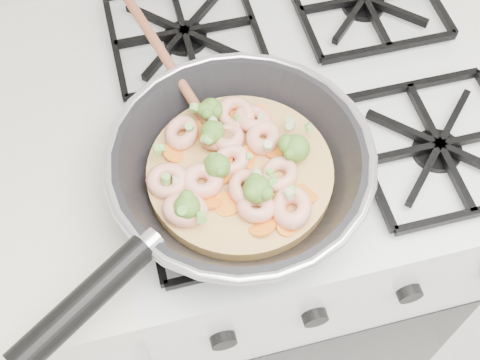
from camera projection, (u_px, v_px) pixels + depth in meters
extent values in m
cube|color=silver|center=(285.00, 230.00, 1.34)|extent=(0.60, 0.60, 0.90)
cube|color=black|center=(304.00, 88.00, 0.95)|extent=(0.56, 0.56, 0.02)
torus|color=silver|center=(240.00, 156.00, 0.79)|extent=(0.34, 0.34, 0.01)
cylinder|color=black|center=(82.00, 304.00, 0.69)|extent=(0.17, 0.13, 0.04)
cylinder|color=tan|center=(240.00, 173.00, 0.83)|extent=(0.24, 0.24, 0.02)
ellipsoid|color=#985437|center=(220.00, 138.00, 0.83)|extent=(0.05, 0.06, 0.02)
cylinder|color=#985437|center=(161.00, 51.00, 0.88)|extent=(0.10, 0.27, 0.08)
torus|color=#F4AE90|center=(245.00, 187.00, 0.79)|extent=(0.07, 0.07, 0.03)
torus|color=#F4AE90|center=(280.00, 174.00, 0.80)|extent=(0.08, 0.08, 0.02)
torus|color=#F4AE90|center=(182.00, 133.00, 0.84)|extent=(0.07, 0.07, 0.03)
torus|color=#F4AE90|center=(231.00, 160.00, 0.81)|extent=(0.06, 0.06, 0.03)
torus|color=#F4AE90|center=(229.00, 138.00, 0.83)|extent=(0.06, 0.06, 0.02)
torus|color=#F4AE90|center=(253.00, 119.00, 0.85)|extent=(0.08, 0.08, 0.03)
torus|color=#F4AE90|center=(185.00, 209.00, 0.78)|extent=(0.07, 0.07, 0.03)
torus|color=#F4AE90|center=(263.00, 137.00, 0.83)|extent=(0.07, 0.07, 0.03)
torus|color=#F4AE90|center=(168.00, 181.00, 0.80)|extent=(0.07, 0.07, 0.04)
torus|color=#F4AE90|center=(256.00, 207.00, 0.78)|extent=(0.07, 0.07, 0.02)
torus|color=#F4AE90|center=(236.00, 114.00, 0.85)|extent=(0.08, 0.08, 0.03)
torus|color=#F4AE90|center=(202.00, 181.00, 0.80)|extent=(0.06, 0.07, 0.03)
torus|color=#F4AE90|center=(291.00, 208.00, 0.78)|extent=(0.08, 0.07, 0.03)
ellipsoid|color=#5A8D2E|center=(212.00, 132.00, 0.82)|extent=(0.04, 0.04, 0.03)
ellipsoid|color=#5A8D2E|center=(296.00, 148.00, 0.81)|extent=(0.05, 0.05, 0.04)
ellipsoid|color=#5A8D2E|center=(211.00, 110.00, 0.84)|extent=(0.04, 0.04, 0.03)
ellipsoid|color=#5A8D2E|center=(218.00, 166.00, 0.79)|extent=(0.04, 0.04, 0.03)
ellipsoid|color=#5A8D2E|center=(187.00, 207.00, 0.76)|extent=(0.04, 0.04, 0.03)
ellipsoid|color=#5A8D2E|center=(257.00, 190.00, 0.78)|extent=(0.05, 0.05, 0.04)
cylinder|color=orange|center=(262.00, 226.00, 0.77)|extent=(0.04, 0.04, 0.02)
cylinder|color=orange|center=(175.00, 153.00, 0.83)|extent=(0.04, 0.04, 0.00)
cylinder|color=orange|center=(287.00, 227.00, 0.77)|extent=(0.03, 0.03, 0.01)
cylinder|color=orange|center=(227.00, 204.00, 0.79)|extent=(0.04, 0.04, 0.00)
cylinder|color=orange|center=(199.00, 130.00, 0.85)|extent=(0.03, 0.03, 0.01)
cylinder|color=orange|center=(306.00, 193.00, 0.80)|extent=(0.04, 0.04, 0.01)
cylinder|color=orange|center=(223.00, 161.00, 0.82)|extent=(0.04, 0.04, 0.01)
cylinder|color=orange|center=(222.00, 175.00, 0.81)|extent=(0.04, 0.04, 0.00)
cylinder|color=orange|center=(205.00, 131.00, 0.85)|extent=(0.04, 0.04, 0.01)
cylinder|color=orange|center=(250.00, 158.00, 0.82)|extent=(0.04, 0.04, 0.01)
cylinder|color=orange|center=(240.00, 116.00, 0.86)|extent=(0.03, 0.03, 0.01)
cylinder|color=orange|center=(173.00, 194.00, 0.80)|extent=(0.03, 0.04, 0.01)
cylinder|color=orange|center=(274.00, 151.00, 0.83)|extent=(0.04, 0.04, 0.01)
cylinder|color=orange|center=(282.00, 202.00, 0.79)|extent=(0.04, 0.04, 0.01)
cylinder|color=orange|center=(211.00, 201.00, 0.79)|extent=(0.04, 0.04, 0.01)
cylinder|color=orange|center=(259.00, 114.00, 0.86)|extent=(0.04, 0.04, 0.01)
cylinder|color=#B7CD90|center=(291.00, 126.00, 0.83)|extent=(0.01, 0.01, 0.01)
cylinder|color=#B7CD90|center=(256.00, 172.00, 0.78)|extent=(0.01, 0.01, 0.01)
cylinder|color=#B7CD90|center=(290.00, 120.00, 0.83)|extent=(0.01, 0.01, 0.01)
cylinder|color=#77BC4B|center=(249.00, 156.00, 0.81)|extent=(0.01, 0.01, 0.01)
cylinder|color=#B7CD90|center=(290.00, 193.00, 0.77)|extent=(0.01, 0.01, 0.01)
cylinder|color=#77BC4B|center=(183.00, 210.00, 0.75)|extent=(0.01, 0.01, 0.01)
cylinder|color=#77BC4B|center=(238.00, 118.00, 0.84)|extent=(0.01, 0.01, 0.01)
cylinder|color=#B7CD90|center=(176.00, 181.00, 0.79)|extent=(0.01, 0.01, 0.01)
cylinder|color=#77BC4B|center=(309.00, 127.00, 0.82)|extent=(0.01, 0.01, 0.01)
cylinder|color=#77BC4B|center=(157.00, 150.00, 0.80)|extent=(0.01, 0.01, 0.01)
cylinder|color=#77BC4B|center=(270.00, 172.00, 0.79)|extent=(0.01, 0.01, 0.01)
cylinder|color=#B7CD90|center=(213.00, 122.00, 0.83)|extent=(0.01, 0.01, 0.01)
cylinder|color=#77BC4B|center=(206.00, 140.00, 0.81)|extent=(0.01, 0.01, 0.01)
cylinder|color=#77BC4B|center=(273.00, 181.00, 0.79)|extent=(0.01, 0.01, 0.01)
cylinder|color=#B7CD90|center=(268.00, 146.00, 0.80)|extent=(0.01, 0.01, 0.01)
cylinder|color=#77BC4B|center=(258.00, 175.00, 0.79)|extent=(0.01, 0.01, 0.01)
cylinder|color=#77BC4B|center=(202.00, 217.00, 0.75)|extent=(0.01, 0.01, 0.01)
cylinder|color=#B7CD90|center=(261.00, 117.00, 0.84)|extent=(0.01, 0.01, 0.01)
cylinder|color=#77BC4B|center=(166.00, 179.00, 0.78)|extent=(0.01, 0.01, 0.01)
cylinder|color=#77BC4B|center=(292.00, 191.00, 0.77)|extent=(0.01, 0.01, 0.01)
cylinder|color=#77BC4B|center=(194.00, 108.00, 0.83)|extent=(0.01, 0.01, 0.01)
cylinder|color=#77BC4B|center=(189.00, 127.00, 0.82)|extent=(0.01, 0.01, 0.01)
cylinder|color=#77BC4B|center=(221.00, 163.00, 0.79)|extent=(0.01, 0.01, 0.01)
cylinder|color=#77BC4B|center=(161.00, 148.00, 0.81)|extent=(0.01, 0.01, 0.01)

